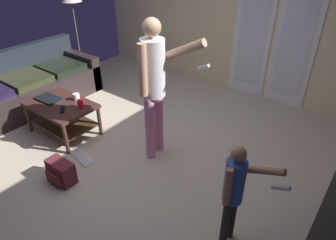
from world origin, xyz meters
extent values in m
cube|color=beige|center=(0.00, 0.00, -0.01)|extent=(5.51, 4.98, 0.02)
cube|color=beige|center=(0.00, 2.46, 1.31)|extent=(5.51, 0.06, 2.62)
cube|color=white|center=(0.39, 2.42, 1.03)|extent=(0.63, 0.02, 2.13)
cube|color=silver|center=(0.39, 2.40, 1.08)|extent=(0.47, 0.01, 1.83)
cube|color=white|center=(1.07, 2.42, 1.03)|extent=(0.63, 0.02, 2.13)
cube|color=silver|center=(1.07, 2.40, 1.08)|extent=(0.47, 0.01, 1.83)
cube|color=#2B2122|center=(-2.13, -0.18, 0.22)|extent=(0.90, 2.27, 0.44)
cube|color=#1F242C|center=(-2.50, -0.18, 0.65)|extent=(0.16, 2.27, 0.42)
cube|color=#2B2122|center=(-2.13, 0.87, 0.30)|extent=(0.90, 0.16, 0.60)
cube|color=#31321D|center=(-2.10, -0.18, 0.48)|extent=(0.67, 0.60, 0.09)
cube|color=black|center=(-2.10, 0.46, 0.48)|extent=(0.67, 0.60, 0.09)
cube|color=#40241D|center=(-1.03, -0.32, 0.44)|extent=(0.92, 0.62, 0.04)
cube|color=#402916|center=(-1.03, -0.32, 0.16)|extent=(0.84, 0.54, 0.02)
cylinder|color=#40241D|center=(-1.46, -0.59, 0.21)|extent=(0.05, 0.05, 0.42)
cylinder|color=#40241D|center=(-0.61, -0.59, 0.21)|extent=(0.05, 0.05, 0.42)
cylinder|color=#40241D|center=(-1.46, -0.04, 0.21)|extent=(0.05, 0.05, 0.42)
cylinder|color=#40241D|center=(-0.61, -0.04, 0.21)|extent=(0.05, 0.05, 0.42)
cylinder|color=pink|center=(0.26, 0.00, 0.41)|extent=(0.11, 0.11, 0.82)
cylinder|color=pink|center=(0.25, 0.18, 0.41)|extent=(0.11, 0.11, 0.82)
cylinder|color=silver|center=(0.25, 0.09, 1.14)|extent=(0.27, 0.27, 0.64)
sphere|color=tan|center=(0.25, 0.09, 1.58)|extent=(0.20, 0.20, 0.20)
cylinder|color=tan|center=(0.27, -0.09, 1.18)|extent=(0.09, 0.09, 0.57)
cylinder|color=tan|center=(0.49, 0.29, 1.33)|extent=(0.56, 0.14, 0.34)
cube|color=white|center=(0.75, 0.31, 1.20)|extent=(0.14, 0.05, 0.09)
cylinder|color=#242620|center=(1.58, -0.57, 0.26)|extent=(0.07, 0.07, 0.51)
cylinder|color=#242620|center=(1.59, -0.46, 0.26)|extent=(0.07, 0.07, 0.51)
cylinder|color=#2B509D|center=(1.59, -0.51, 0.71)|extent=(0.17, 0.17, 0.40)
sphere|color=#976C4A|center=(1.59, -0.51, 0.98)|extent=(0.12, 0.12, 0.12)
cylinder|color=#976C4A|center=(1.58, -0.62, 0.73)|extent=(0.06, 0.06, 0.35)
cylinder|color=#976C4A|center=(1.75, -0.41, 0.84)|extent=(0.35, 0.07, 0.20)
cube|color=white|center=(1.91, -0.41, 0.76)|extent=(0.14, 0.05, 0.08)
cylinder|color=#302F29|center=(-2.48, 1.16, 0.01)|extent=(0.26, 0.26, 0.02)
cylinder|color=#444936|center=(-2.48, 1.16, 0.71)|extent=(0.03, 0.03, 1.42)
cube|color=maroon|center=(-0.25, -0.94, 0.13)|extent=(0.34, 0.17, 0.26)
cube|color=maroon|center=(-0.25, -1.04, 0.10)|extent=(0.23, 0.04, 0.13)
cube|color=white|center=(-0.42, -0.55, 0.01)|extent=(0.46, 0.21, 0.02)
cube|color=silver|center=(-0.42, -0.55, 0.02)|extent=(0.41, 0.18, 0.00)
cube|color=black|center=(-1.26, -0.34, 0.47)|extent=(0.37, 0.23, 0.02)
cylinder|color=white|center=(-0.95, -0.11, 0.51)|extent=(0.09, 0.09, 0.09)
cylinder|color=red|center=(-0.72, -0.22, 0.52)|extent=(0.07, 0.07, 0.12)
cube|color=black|center=(-0.86, -0.40, 0.47)|extent=(0.16, 0.15, 0.02)
camera|label=1|loc=(2.24, -2.24, 2.37)|focal=32.16mm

